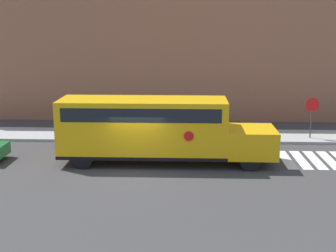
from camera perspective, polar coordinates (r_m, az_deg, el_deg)
The scene contains 6 objects.
ground_plane at distance 21.70m, azimuth -3.76°, elevation -5.41°, with size 60.00×60.00×0.00m, color #3A3838.
sidewalk_strip at distance 27.90m, azimuth -2.36°, elevation -1.14°, with size 44.00×3.00×0.15m.
building_backdrop at distance 33.59m, azimuth -1.55°, elevation 11.90°, with size 32.00×4.00×12.58m.
crosswalk_stripes at distance 24.64m, azimuth 19.84°, elevation -3.94°, with size 5.40×3.20×0.01m.
school_bus at distance 22.38m, azimuth -1.70°, elevation -0.14°, with size 10.27×2.57×3.12m.
stop_sign at distance 27.87m, azimuth 17.12°, elevation 1.68°, with size 0.79×0.10×2.49m.
Camera 1 is at (2.25, -20.51, 6.71)m, focal length 50.00 mm.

